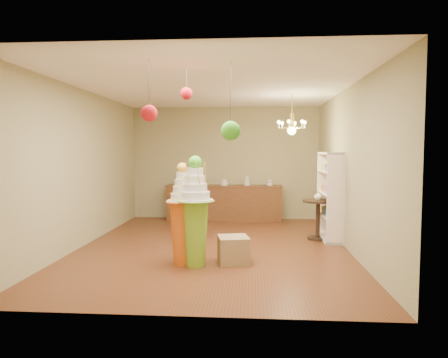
# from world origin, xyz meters

# --- Properties ---
(floor) EXTENTS (6.50, 6.50, 0.00)m
(floor) POSITION_xyz_m (0.00, 0.00, 0.00)
(floor) COLOR #522A16
(floor) RESTS_ON ground
(ceiling) EXTENTS (6.50, 6.50, 0.00)m
(ceiling) POSITION_xyz_m (0.00, 0.00, 3.00)
(ceiling) COLOR white
(ceiling) RESTS_ON ground
(wall_back) EXTENTS (5.00, 0.04, 3.00)m
(wall_back) POSITION_xyz_m (0.00, 3.25, 1.50)
(wall_back) COLOR #979067
(wall_back) RESTS_ON ground
(wall_front) EXTENTS (5.00, 0.04, 3.00)m
(wall_front) POSITION_xyz_m (0.00, -3.25, 1.50)
(wall_front) COLOR #979067
(wall_front) RESTS_ON ground
(wall_left) EXTENTS (0.04, 6.50, 3.00)m
(wall_left) POSITION_xyz_m (-2.50, 0.00, 1.50)
(wall_left) COLOR #979067
(wall_left) RESTS_ON ground
(wall_right) EXTENTS (0.04, 6.50, 3.00)m
(wall_right) POSITION_xyz_m (2.50, 0.00, 1.50)
(wall_right) COLOR #979067
(wall_right) RESTS_ON ground
(pedestal_green) EXTENTS (0.58, 0.58, 1.75)m
(pedestal_green) POSITION_xyz_m (-0.15, -1.31, 0.75)
(pedestal_green) COLOR #76AA25
(pedestal_green) RESTS_ON floor
(pedestal_orange) EXTENTS (0.60, 0.60, 1.64)m
(pedestal_orange) POSITION_xyz_m (-0.38, -1.23, 0.66)
(pedestal_orange) COLOR #CC5C17
(pedestal_orange) RESTS_ON floor
(burlap_riser) EXTENTS (0.56, 0.56, 0.44)m
(burlap_riser) POSITION_xyz_m (0.44, -1.10, 0.22)
(burlap_riser) COLOR #8E734D
(burlap_riser) RESTS_ON floor
(sideboard) EXTENTS (3.04, 0.54, 1.16)m
(sideboard) POSITION_xyz_m (0.00, 2.97, 0.48)
(sideboard) COLOR #57331B
(sideboard) RESTS_ON floor
(shelving_unit) EXTENTS (0.33, 1.20, 1.80)m
(shelving_unit) POSITION_xyz_m (2.34, 0.80, 0.90)
(shelving_unit) COLOR white
(shelving_unit) RESTS_ON floor
(round_table) EXTENTS (0.81, 0.81, 0.82)m
(round_table) POSITION_xyz_m (2.10, 0.79, 0.53)
(round_table) COLOR black
(round_table) RESTS_ON floor
(vase) EXTENTS (0.18, 0.18, 0.18)m
(vase) POSITION_xyz_m (2.10, 0.79, 0.90)
(vase) COLOR white
(vase) RESTS_ON round_table
(pom_red_left) EXTENTS (0.21, 0.21, 0.80)m
(pom_red_left) POSITION_xyz_m (-0.59, -2.39, 2.31)
(pom_red_left) COLOR #383428
(pom_red_left) RESTS_ON ceiling
(pom_green_mid) EXTENTS (0.26, 0.26, 1.04)m
(pom_green_mid) POSITION_xyz_m (0.45, -2.21, 2.09)
(pom_green_mid) COLOR #383428
(pom_green_mid) RESTS_ON ceiling
(pom_red_right) EXTENTS (0.16, 0.16, 0.47)m
(pom_red_right) POSITION_xyz_m (-0.16, -2.04, 2.61)
(pom_red_right) COLOR #383428
(pom_red_right) RESTS_ON ceiling
(chandelier) EXTENTS (0.75, 0.75, 0.85)m
(chandelier) POSITION_xyz_m (1.55, 0.90, 2.30)
(chandelier) COLOR #EED954
(chandelier) RESTS_ON ceiling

